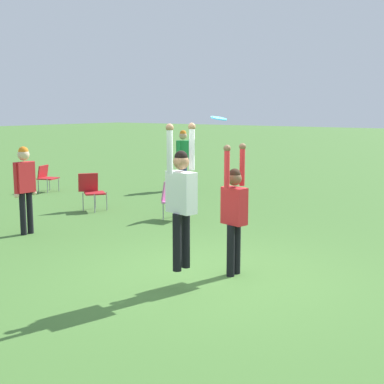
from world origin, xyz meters
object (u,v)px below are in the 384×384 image
Objects in this scene: camping_chair_2 at (46,176)px; person_spectator_far at (183,153)px; person_defending at (234,207)px; camping_chair_1 at (172,197)px; person_spectator_near at (25,182)px; frisbee at (219,118)px; camping_chair_5 at (92,189)px; person_jumping at (181,194)px.

camping_chair_2 is 4.20m from person_spectator_far.
camping_chair_2 is at bearing 169.44° from person_defending.
person_defending is 2.26× the size of camping_chair_1.
person_defending is at bearing -83.73° from person_spectator_near.
person_defending is 1.36m from frisbee.
person_defending is 1.13× the size of person_spectator_near.
person_spectator_near is at bearing -37.22° from camping_chair_1.
camping_chair_2 is 3.59m from camping_chair_5.
frisbee is 0.14× the size of person_spectator_near.
person_spectator_far reaches higher than camping_chair_1.
frisbee is at bearing -90.32° from person_defending.
person_spectator_near is 6.68m from person_spectator_far.
person_jumping is 1.23m from frisbee.
person_spectator_far is (7.42, 5.60, -0.25)m from person_jumping.
person_jumping reaches higher than camping_chair_1.
person_spectator_far is (3.72, 2.51, 0.61)m from camping_chair_1.
person_spectator_far reaches higher than camping_chair_2.
frisbee is 4.79m from camping_chair_1.
person_spectator_near is (-0.20, 4.74, 0.02)m from person_defending.
person_spectator_near is (0.82, 4.53, -0.30)m from person_jumping.
person_spectator_far is at bearing 13.10° from person_spectator_near.
camping_chair_5 is 4.11m from person_spectator_far.
camping_chair_5 is at bearing -92.10° from camping_chair_1.
person_spectator_far is at bearing 111.64° from camping_chair_2.
frisbee is at bearing 36.34° from camping_chair_1.
person_defending is 2.54× the size of camping_chair_2.
person_spectator_near reaches higher than camping_chair_2.
camping_chair_5 is at bearing 21.77° from person_spectator_near.
camping_chair_5 is (2.67, 5.49, -1.82)m from frisbee.
camping_chair_1 reaches higher than camping_chair_2.
person_jumping is 9.90m from camping_chair_2.
camping_chair_1 is 2.28m from camping_chair_5.
person_spectator_far is at bearing 143.85° from person_defending.
person_jumping is 9.30m from person_spectator_far.
camping_chair_1 is at bearing -38.51° from person_jumping.
person_defending is 9.63m from camping_chair_2.
camping_chair_5 reaches higher than camping_chair_1.
camping_chair_2 is at bearing -177.79° from person_spectator_far.
person_spectator_near is at bearing 54.02° from camping_chair_5.
person_spectator_near is (-3.83, -4.17, 0.59)m from camping_chair_2.
person_defending is 2.17× the size of camping_chair_5.
camping_chair_2 is at bearing -110.32° from camping_chair_1.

